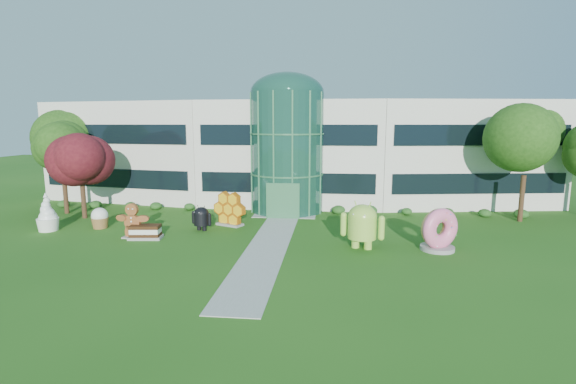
# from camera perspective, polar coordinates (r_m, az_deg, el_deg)

# --- Properties ---
(ground) EXTENTS (140.00, 140.00, 0.00)m
(ground) POSITION_cam_1_polar(r_m,az_deg,el_deg) (24.02, -3.28, -8.42)
(ground) COLOR #215114
(ground) RESTS_ON ground
(building) EXTENTS (46.00, 15.00, 9.30)m
(building) POSITION_cam_1_polar(r_m,az_deg,el_deg) (40.83, 0.80, 5.58)
(building) COLOR beige
(building) RESTS_ON ground
(atrium) EXTENTS (6.00, 6.00, 9.80)m
(atrium) POSITION_cam_1_polar(r_m,az_deg,el_deg) (34.86, -0.12, 5.35)
(atrium) COLOR #194738
(atrium) RESTS_ON ground
(walkway) EXTENTS (2.40, 20.00, 0.04)m
(walkway) POSITION_cam_1_polar(r_m,az_deg,el_deg) (25.90, -2.55, -7.05)
(walkway) COLOR #9E9E93
(walkway) RESTS_ON ground
(tree_red) EXTENTS (4.00, 4.00, 6.00)m
(tree_red) POSITION_cam_1_polar(r_m,az_deg,el_deg) (35.98, -26.35, 1.46)
(tree_red) COLOR #3F0C14
(tree_red) RESTS_ON ground
(trees_backdrop) EXTENTS (52.00, 8.00, 8.40)m
(trees_backdrop) POSITION_cam_1_polar(r_m,az_deg,el_deg) (35.90, 0.05, 4.34)
(trees_backdrop) COLOR #1C4110
(trees_backdrop) RESTS_ON ground
(android_green) EXTENTS (3.19, 2.61, 3.12)m
(android_green) POSITION_cam_1_polar(r_m,az_deg,el_deg) (24.98, 10.11, -4.15)
(android_green) COLOR #9ACE42
(android_green) RESTS_ON ground
(android_black) EXTENTS (2.00, 1.68, 1.93)m
(android_black) POSITION_cam_1_polar(r_m,az_deg,el_deg) (29.46, -11.76, -3.33)
(android_black) COLOR black
(android_black) RESTS_ON ground
(donut) EXTENTS (2.72, 2.20, 2.55)m
(donut) POSITION_cam_1_polar(r_m,az_deg,el_deg) (25.85, 19.87, -4.76)
(donut) COLOR #DC548C
(donut) RESTS_ON ground
(gingerbread) EXTENTS (2.53, 1.08, 2.29)m
(gingerbread) POSITION_cam_1_polar(r_m,az_deg,el_deg) (28.79, -20.49, -3.65)
(gingerbread) COLOR brown
(gingerbread) RESTS_ON ground
(ice_cream_sandwich) EXTENTS (2.16, 1.26, 0.92)m
(ice_cream_sandwich) POSITION_cam_1_polar(r_m,az_deg,el_deg) (28.37, -18.91, -5.18)
(ice_cream_sandwich) COLOR black
(ice_cream_sandwich) RESTS_ON ground
(honeycomb) EXTENTS (2.98, 2.08, 2.22)m
(honeycomb) POSITION_cam_1_polar(r_m,az_deg,el_deg) (30.50, -7.99, -2.51)
(honeycomb) COLOR yellow
(honeycomb) RESTS_ON ground
(froyo) EXTENTS (1.86, 1.86, 2.63)m
(froyo) POSITION_cam_1_polar(r_m,az_deg,el_deg) (33.14, -30.09, -2.39)
(froyo) COLOR white
(froyo) RESTS_ON ground
(cupcake) EXTENTS (1.42, 1.42, 1.48)m
(cupcake) POSITION_cam_1_polar(r_m,az_deg,el_deg) (32.38, -24.34, -3.24)
(cupcake) COLOR white
(cupcake) RESTS_ON ground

